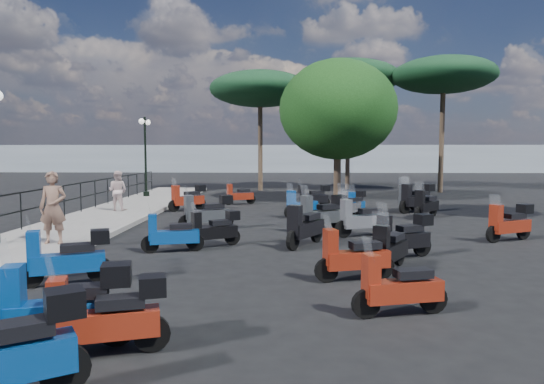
{
  "coord_description": "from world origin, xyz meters",
  "views": [
    {
      "loc": [
        -0.06,
        -11.64,
        2.47
      ],
      "look_at": [
        -0.51,
        2.92,
        1.2
      ],
      "focal_mm": 32.0,
      "sensor_mm": 36.0,
      "label": 1
    }
  ],
  "objects_px": {
    "scooter_6": "(105,318)",
    "pine_2": "(260,89)",
    "scooter_15": "(362,220)",
    "scooter_27": "(510,223)",
    "scooter_22": "(356,204)",
    "scooter_20": "(389,250)",
    "scooter_7": "(64,309)",
    "broadleaf_tree": "(338,110)",
    "pedestrian_far": "(118,191)",
    "pine_0": "(349,78)",
    "scooter_16": "(349,207)",
    "scooter_9": "(322,214)",
    "scooter_10": "(301,205)",
    "scooter_4": "(207,213)",
    "scooter_1": "(67,258)",
    "pine_1": "(444,76)",
    "scooter_23": "(417,199)",
    "scooter_28": "(426,205)",
    "woman": "(53,207)",
    "scooter_11": "(239,195)",
    "scooter_17": "(313,197)",
    "scooter_14": "(353,258)",
    "scooter_2": "(214,230)",
    "scooter_3": "(171,235)",
    "scooter_29": "(408,199)",
    "scooter_8": "(304,227)",
    "scooter_13": "(398,288)",
    "scooter_5": "(188,198)"
  },
  "relations": [
    {
      "from": "scooter_6",
      "to": "pine_2",
      "type": "xyz_separation_m",
      "value": [
        0.55,
        23.91,
        5.62
      ]
    },
    {
      "from": "scooter_15",
      "to": "scooter_27",
      "type": "height_order",
      "value": "scooter_15"
    },
    {
      "from": "scooter_22",
      "to": "scooter_20",
      "type": "bearing_deg",
      "value": 114.72
    },
    {
      "from": "scooter_7",
      "to": "broadleaf_tree",
      "type": "xyz_separation_m",
      "value": [
        5.19,
        17.95,
        3.87
      ]
    },
    {
      "from": "pedestrian_far",
      "to": "pine_0",
      "type": "height_order",
      "value": "pine_0"
    },
    {
      "from": "scooter_6",
      "to": "scooter_16",
      "type": "bearing_deg",
      "value": -38.01
    },
    {
      "from": "scooter_9",
      "to": "scooter_10",
      "type": "xyz_separation_m",
      "value": [
        -0.55,
        3.24,
        -0.1
      ]
    },
    {
      "from": "scooter_4",
      "to": "scooter_10",
      "type": "height_order",
      "value": "scooter_4"
    },
    {
      "from": "scooter_1",
      "to": "scooter_4",
      "type": "height_order",
      "value": "scooter_4"
    },
    {
      "from": "scooter_16",
      "to": "pine_1",
      "type": "bearing_deg",
      "value": -89.38
    },
    {
      "from": "scooter_16",
      "to": "scooter_27",
      "type": "relative_size",
      "value": 0.98
    },
    {
      "from": "scooter_10",
      "to": "pedestrian_far",
      "type": "bearing_deg",
      "value": 47.26
    },
    {
      "from": "scooter_23",
      "to": "pine_1",
      "type": "height_order",
      "value": "pine_1"
    },
    {
      "from": "scooter_1",
      "to": "scooter_27",
      "type": "height_order",
      "value": "scooter_1"
    },
    {
      "from": "pine_2",
      "to": "scooter_7",
      "type": "bearing_deg",
      "value": -92.7
    },
    {
      "from": "scooter_20",
      "to": "scooter_28",
      "type": "xyz_separation_m",
      "value": [
        2.95,
        7.84,
        0.02
      ]
    },
    {
      "from": "woman",
      "to": "scooter_22",
      "type": "relative_size",
      "value": 1.27
    },
    {
      "from": "scooter_11",
      "to": "scooter_22",
      "type": "distance_m",
      "value": 6.12
    },
    {
      "from": "scooter_9",
      "to": "scooter_10",
      "type": "distance_m",
      "value": 3.29
    },
    {
      "from": "scooter_17",
      "to": "scooter_15",
      "type": "bearing_deg",
      "value": 171.33
    },
    {
      "from": "scooter_23",
      "to": "pine_0",
      "type": "distance_m",
      "value": 13.17
    },
    {
      "from": "scooter_6",
      "to": "scooter_14",
      "type": "xyz_separation_m",
      "value": [
        3.42,
        3.49,
        -0.03
      ]
    },
    {
      "from": "scooter_15",
      "to": "scooter_16",
      "type": "relative_size",
      "value": 1.13
    },
    {
      "from": "pedestrian_far",
      "to": "scooter_9",
      "type": "bearing_deg",
      "value": 164.63
    },
    {
      "from": "scooter_4",
      "to": "scooter_6",
      "type": "height_order",
      "value": "scooter_4"
    },
    {
      "from": "scooter_2",
      "to": "scooter_3",
      "type": "xyz_separation_m",
      "value": [
        -0.94,
        -0.69,
        -0.03
      ]
    },
    {
      "from": "scooter_17",
      "to": "scooter_6",
      "type": "bearing_deg",
      "value": 150.1
    },
    {
      "from": "scooter_15",
      "to": "scooter_29",
      "type": "relative_size",
      "value": 1.07
    },
    {
      "from": "scooter_3",
      "to": "scooter_8",
      "type": "distance_m",
      "value": 3.34
    },
    {
      "from": "scooter_8",
      "to": "scooter_14",
      "type": "bearing_deg",
      "value": 134.47
    },
    {
      "from": "scooter_4",
      "to": "scooter_6",
      "type": "distance_m",
      "value": 9.24
    },
    {
      "from": "scooter_27",
      "to": "scooter_22",
      "type": "bearing_deg",
      "value": 10.57
    },
    {
      "from": "scooter_27",
      "to": "broadleaf_tree",
      "type": "height_order",
      "value": "broadleaf_tree"
    },
    {
      "from": "scooter_1",
      "to": "scooter_11",
      "type": "xyz_separation_m",
      "value": [
        1.85,
        13.16,
        -0.08
      ]
    },
    {
      "from": "scooter_14",
      "to": "scooter_15",
      "type": "bearing_deg",
      "value": -26.47
    },
    {
      "from": "scooter_28",
      "to": "scooter_22",
      "type": "bearing_deg",
      "value": 36.03
    },
    {
      "from": "scooter_2",
      "to": "pine_2",
      "type": "bearing_deg",
      "value": -32.48
    },
    {
      "from": "scooter_16",
      "to": "scooter_3",
      "type": "bearing_deg",
      "value": 80.27
    },
    {
      "from": "scooter_4",
      "to": "scooter_9",
      "type": "bearing_deg",
      "value": -120.04
    },
    {
      "from": "woman",
      "to": "scooter_13",
      "type": "bearing_deg",
      "value": -36.69
    },
    {
      "from": "scooter_16",
      "to": "pine_2",
      "type": "xyz_separation_m",
      "value": [
        -3.81,
        12.31,
        5.63
      ]
    },
    {
      "from": "scooter_8",
      "to": "pine_2",
      "type": "relative_size",
      "value": 0.22
    },
    {
      "from": "scooter_8",
      "to": "pine_1",
      "type": "relative_size",
      "value": 0.2
    },
    {
      "from": "scooter_4",
      "to": "scooter_8",
      "type": "distance_m",
      "value": 3.85
    },
    {
      "from": "pedestrian_far",
      "to": "scooter_4",
      "type": "height_order",
      "value": "pedestrian_far"
    },
    {
      "from": "scooter_4",
      "to": "pine_2",
      "type": "relative_size",
      "value": 0.23
    },
    {
      "from": "scooter_10",
      "to": "pine_1",
      "type": "distance_m",
      "value": 14.94
    },
    {
      "from": "scooter_13",
      "to": "scooter_23",
      "type": "distance_m",
      "value": 12.57
    },
    {
      "from": "scooter_11",
      "to": "scooter_20",
      "type": "relative_size",
      "value": 1.01
    },
    {
      "from": "scooter_5",
      "to": "pine_0",
      "type": "distance_m",
      "value": 15.08
    }
  ]
}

